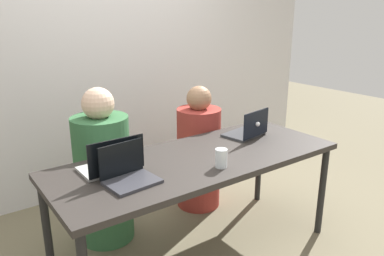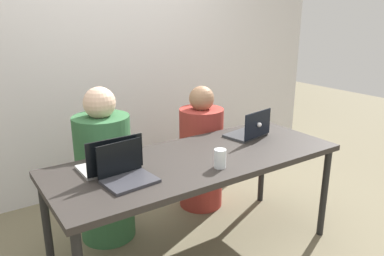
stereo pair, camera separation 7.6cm
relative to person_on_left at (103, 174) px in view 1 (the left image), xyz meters
name	(u,v)px [view 1 (the left image)]	position (x,y,z in m)	size (l,w,h in m)	color
ground_plane	(198,253)	(0.44, -0.58, -0.52)	(12.00, 12.00, 0.00)	#70674E
back_wall	(105,61)	(0.44, 0.86, 0.71)	(5.08, 0.10, 2.45)	silver
desk	(199,165)	(0.44, -0.58, 0.17)	(1.95, 0.76, 0.74)	#2D2926
person_on_left	(103,174)	(0.00, 0.00, 0.00)	(0.42, 0.42, 1.16)	#306239
person_on_right	(199,154)	(0.87, 0.00, -0.04)	(0.44, 0.44, 1.08)	#9D322A
laptop_front_left	(128,174)	(-0.11, -0.65, 0.27)	(0.30, 0.26, 0.21)	#36363D
laptop_back_right	(248,131)	(1.00, -0.46, 0.27)	(0.34, 0.27, 0.21)	#37383D
laptop_back_left	(112,164)	(-0.12, -0.46, 0.27)	(0.35, 0.26, 0.22)	#B7B8B6
water_glass_center	(221,159)	(0.45, -0.80, 0.28)	(0.07, 0.07, 0.12)	white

